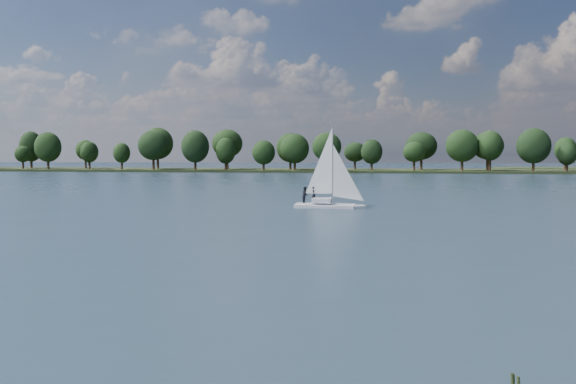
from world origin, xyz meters
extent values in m
plane|color=#233342|center=(0.00, 100.00, 0.00)|extent=(700.00, 700.00, 0.00)
cube|color=black|center=(0.00, 212.00, 0.00)|extent=(660.00, 40.00, 1.50)
cube|color=silver|center=(0.47, 53.23, 0.00)|extent=(7.68, 2.67, 0.89)
cube|color=silver|center=(0.47, 53.23, 0.89)|extent=(2.31, 1.50, 0.55)
cylinder|color=silver|center=(0.47, 53.23, 5.05)|extent=(0.13, 0.13, 8.88)
imported|color=black|center=(-1.08, 53.71, 1.51)|extent=(0.58, 0.77, 1.91)
imported|color=black|center=(-1.98, 52.98, 1.51)|extent=(0.86, 1.03, 1.91)
camera|label=1|loc=(8.47, -20.51, 6.21)|focal=40.00mm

